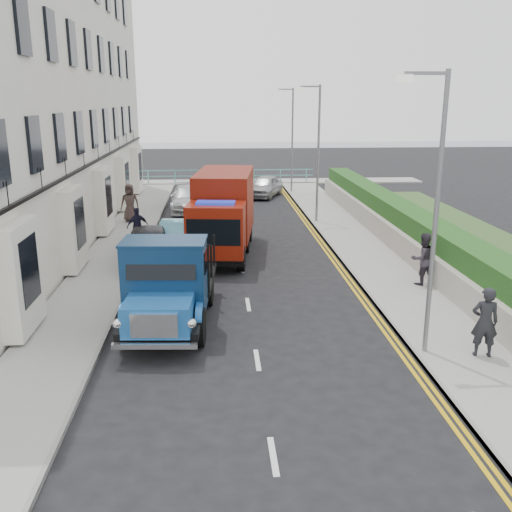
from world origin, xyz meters
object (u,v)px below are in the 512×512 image
Objects in this scene: lamp_near at (432,201)px; bedford_lorry at (167,290)px; lamp_far at (291,134)px; red_lorry at (223,211)px; lamp_mid at (316,146)px; pedestrian_east_near at (485,322)px; parked_car_front at (149,247)px.

bedford_lorry is at bearing 162.96° from lamp_near.
lamp_far is 16.53m from red_lorry.
lamp_mid is 16.71m from pedestrian_east_near.
lamp_mid is 3.88× the size of pedestrian_east_near.
lamp_near is 3.88× the size of pedestrian_east_near.
lamp_mid is 1.00× the size of lamp_far.
bedford_lorry is 8.34m from pedestrian_east_near.
red_lorry is at bearing -130.60° from lamp_mid.
lamp_far reaches higher than parked_car_front.
pedestrian_east_near is at bearing -50.83° from parked_car_front.
bedford_lorry is 3.19× the size of pedestrian_east_near.
lamp_near is 7.38m from bedford_lorry.
red_lorry is at bearing 82.32° from bedford_lorry.
lamp_mid is 7.76m from red_lorry.
pedestrian_east_near is at bearing -84.97° from lamp_mid.
lamp_far is at bearing 90.00° from lamp_near.
parked_car_front is at bearing 131.86° from lamp_near.
lamp_far is 1.56× the size of parked_car_front.
lamp_near is at bearing -58.11° from red_lorry.
red_lorry is at bearing -107.19° from lamp_far.
lamp_near reaches higher than bedford_lorry.
red_lorry is 12.46m from pedestrian_east_near.
lamp_far is at bearing 90.00° from lamp_mid.
lamp_mid is (0.00, 16.00, 0.00)m from lamp_near.
lamp_mid is at bearing -90.00° from lamp_far.
pedestrian_east_near is (7.98, -2.39, -0.20)m from bedford_lorry.
lamp_far is 25.03m from bedford_lorry.
red_lorry is 1.48× the size of parked_car_front.
lamp_near is at bearing -3.77° from pedestrian_east_near.
red_lorry is at bearing 23.31° from parked_car_front.
lamp_mid and lamp_far have the same top height.
lamp_near is at bearing -90.00° from lamp_far.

